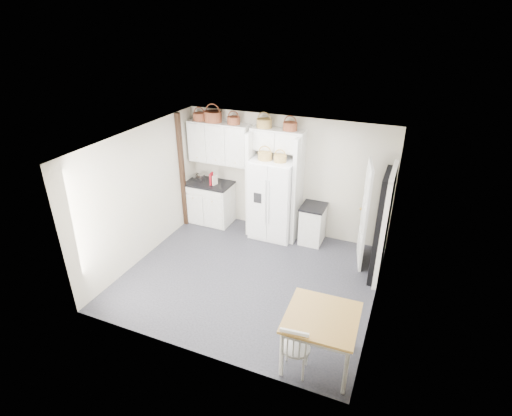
% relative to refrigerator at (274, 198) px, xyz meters
% --- Properties ---
extents(floor, '(4.50, 4.50, 0.00)m').
position_rel_refrigerator_xyz_m(floor, '(0.15, -1.66, -0.88)').
color(floor, '#222129').
rests_on(floor, ground).
extents(ceiling, '(4.50, 4.50, 0.00)m').
position_rel_refrigerator_xyz_m(ceiling, '(0.15, -1.66, 1.72)').
color(ceiling, white).
rests_on(ceiling, wall_back).
extents(wall_back, '(4.50, 0.00, 4.50)m').
position_rel_refrigerator_xyz_m(wall_back, '(0.15, 0.34, 0.42)').
color(wall_back, beige).
rests_on(wall_back, floor).
extents(wall_left, '(0.00, 4.00, 4.00)m').
position_rel_refrigerator_xyz_m(wall_left, '(-2.10, -1.66, 0.42)').
color(wall_left, beige).
rests_on(wall_left, floor).
extents(wall_right, '(0.00, 4.00, 4.00)m').
position_rel_refrigerator_xyz_m(wall_right, '(2.40, -1.66, 0.42)').
color(wall_right, beige).
rests_on(wall_right, floor).
extents(refrigerator, '(0.91, 0.74, 1.77)m').
position_rel_refrigerator_xyz_m(refrigerator, '(0.00, 0.00, 0.00)').
color(refrigerator, white).
rests_on(refrigerator, floor).
extents(base_cab_left, '(1.02, 0.64, 0.94)m').
position_rel_refrigerator_xyz_m(base_cab_left, '(-1.58, 0.04, -0.41)').
color(base_cab_left, silver).
rests_on(base_cab_left, floor).
extents(base_cab_right, '(0.46, 0.55, 0.81)m').
position_rel_refrigerator_xyz_m(base_cab_right, '(0.87, 0.04, -0.48)').
color(base_cab_right, silver).
rests_on(base_cab_right, floor).
extents(dining_table, '(1.00, 1.00, 0.81)m').
position_rel_refrigerator_xyz_m(dining_table, '(1.85, -3.11, -0.48)').
color(dining_table, olive).
rests_on(dining_table, floor).
extents(windsor_chair, '(0.44, 0.41, 0.83)m').
position_rel_refrigerator_xyz_m(windsor_chair, '(1.59, -3.41, -0.47)').
color(windsor_chair, silver).
rests_on(windsor_chair, floor).
extents(counter_left, '(1.06, 0.69, 0.04)m').
position_rel_refrigerator_xyz_m(counter_left, '(-1.58, 0.04, 0.08)').
color(counter_left, black).
rests_on(counter_left, base_cab_left).
extents(counter_right, '(0.50, 0.59, 0.04)m').
position_rel_refrigerator_xyz_m(counter_right, '(0.87, 0.04, -0.06)').
color(counter_right, black).
rests_on(counter_right, base_cab_right).
extents(toaster, '(0.27, 0.18, 0.17)m').
position_rel_refrigerator_xyz_m(toaster, '(-1.82, 0.01, 0.19)').
color(toaster, silver).
rests_on(toaster, counter_left).
extents(cookbook_red, '(0.07, 0.18, 0.27)m').
position_rel_refrigerator_xyz_m(cookbook_red, '(-1.47, -0.04, 0.24)').
color(cookbook_red, maroon).
rests_on(cookbook_red, counter_left).
extents(cookbook_cream, '(0.07, 0.15, 0.22)m').
position_rel_refrigerator_xyz_m(cookbook_cream, '(-1.39, -0.04, 0.21)').
color(cookbook_cream, beige).
rests_on(cookbook_cream, counter_left).
extents(basket_upper_a, '(0.29, 0.29, 0.16)m').
position_rel_refrigerator_xyz_m(basket_upper_a, '(-1.80, 0.17, 1.55)').
color(basket_upper_a, maroon).
rests_on(basket_upper_a, upper_cabinet).
extents(basket_upper_b, '(0.38, 0.38, 0.22)m').
position_rel_refrigerator_xyz_m(basket_upper_b, '(-1.47, 0.17, 1.58)').
color(basket_upper_b, maroon).
rests_on(basket_upper_b, upper_cabinet).
extents(basket_upper_c, '(0.27, 0.27, 0.16)m').
position_rel_refrigerator_xyz_m(basket_upper_c, '(-0.99, 0.17, 1.54)').
color(basket_upper_c, maroon).
rests_on(basket_upper_c, upper_cabinet).
extents(basket_bridge_a, '(0.32, 0.32, 0.18)m').
position_rel_refrigerator_xyz_m(basket_bridge_a, '(-0.30, 0.17, 1.55)').
color(basket_bridge_a, olive).
rests_on(basket_bridge_a, bridge_cabinet).
extents(basket_bridge_b, '(0.29, 0.29, 0.16)m').
position_rel_refrigerator_xyz_m(basket_bridge_b, '(0.25, 0.17, 1.55)').
color(basket_bridge_b, maroon).
rests_on(basket_bridge_b, bridge_cabinet).
extents(basket_fridge_a, '(0.30, 0.30, 0.16)m').
position_rel_refrigerator_xyz_m(basket_fridge_a, '(-0.17, -0.10, 0.96)').
color(basket_fridge_a, olive).
rests_on(basket_fridge_a, refrigerator).
extents(basket_fridge_b, '(0.26, 0.26, 0.14)m').
position_rel_refrigerator_xyz_m(basket_fridge_b, '(0.15, -0.10, 0.95)').
color(basket_fridge_b, olive).
rests_on(basket_fridge_b, refrigerator).
extents(upper_cabinet, '(1.40, 0.34, 0.90)m').
position_rel_refrigerator_xyz_m(upper_cabinet, '(-1.35, 0.17, 1.02)').
color(upper_cabinet, silver).
rests_on(upper_cabinet, wall_back).
extents(bridge_cabinet, '(1.12, 0.34, 0.45)m').
position_rel_refrigerator_xyz_m(bridge_cabinet, '(0.00, 0.17, 1.24)').
color(bridge_cabinet, silver).
rests_on(bridge_cabinet, wall_back).
extents(fridge_panel_left, '(0.08, 0.60, 2.30)m').
position_rel_refrigerator_xyz_m(fridge_panel_left, '(-0.51, 0.04, 0.27)').
color(fridge_panel_left, silver).
rests_on(fridge_panel_left, floor).
extents(fridge_panel_right, '(0.08, 0.60, 2.30)m').
position_rel_refrigerator_xyz_m(fridge_panel_right, '(0.51, 0.04, 0.27)').
color(fridge_panel_right, silver).
rests_on(fridge_panel_right, floor).
extents(trim_post, '(0.09, 0.09, 2.60)m').
position_rel_refrigerator_xyz_m(trim_post, '(-2.05, -0.31, 0.42)').
color(trim_post, black).
rests_on(trim_post, floor).
extents(doorway_void, '(0.18, 0.85, 2.05)m').
position_rel_refrigerator_xyz_m(doorway_void, '(2.31, -0.66, 0.14)').
color(doorway_void, black).
rests_on(doorway_void, floor).
extents(door_slab, '(0.21, 0.79, 2.05)m').
position_rel_refrigerator_xyz_m(door_slab, '(1.95, -0.32, 0.14)').
color(door_slab, white).
rests_on(door_slab, floor).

